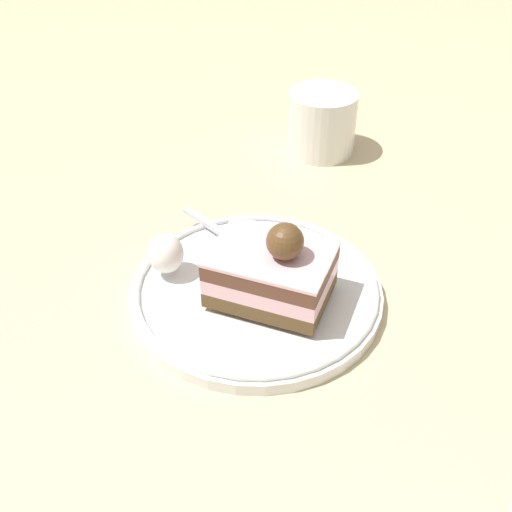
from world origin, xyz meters
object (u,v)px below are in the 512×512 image
Objects in this scene: fork at (228,237)px; cake_slice at (268,272)px; drink_glass_far at (322,126)px; dessert_plate at (256,290)px; whipped_cream_dollop at (166,253)px.

cake_slice is at bearing 100.03° from fork.
drink_glass_far is at bearing -132.00° from fork.
fork reaches higher than dessert_plate.
dessert_plate is 2.74× the size of drink_glass_far.
drink_glass_far is at bearing -121.04° from dessert_plate.
dessert_plate is 0.04m from cake_slice.
fork is (-0.06, -0.03, -0.02)m from whipped_cream_dollop.
dessert_plate is 0.28m from drink_glass_far.
dessert_plate is at bearing 58.96° from drink_glass_far.
cake_slice is at bearing 109.00° from dessert_plate.
cake_slice is 3.27× the size of whipped_cream_dollop.
cake_slice reaches higher than drink_glass_far.
cake_slice is 1.50× the size of drink_glass_far.
dessert_plate is 1.82× the size of cake_slice.
dessert_plate is 2.03× the size of fork.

